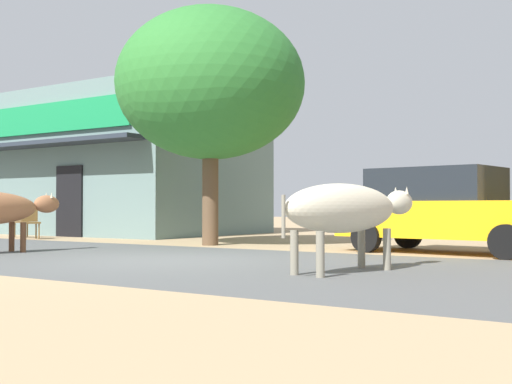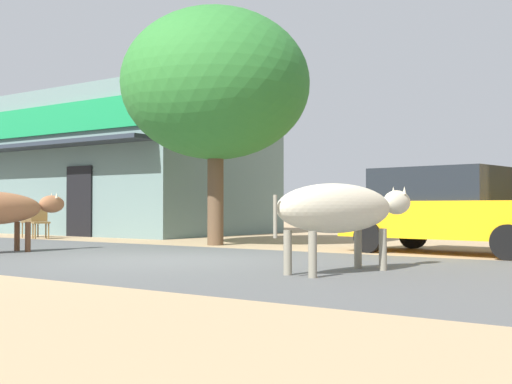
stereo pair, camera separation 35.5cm
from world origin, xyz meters
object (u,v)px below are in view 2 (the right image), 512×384
at_px(cafe_chair_by_doorway, 40,220).
at_px(roadside_tree, 216,85).
at_px(cafe_chair_near_tree, 30,220).
at_px(parked_hatchback_car, 450,209).
at_px(cow_far_dark, 340,209).

bearing_deg(cafe_chair_by_doorway, roadside_tree, 4.56).
distance_m(roadside_tree, cafe_chair_near_tree, 7.50).
height_order(parked_hatchback_car, cafe_chair_by_doorway, parked_hatchback_car).
xyz_separation_m(roadside_tree, cafe_chair_near_tree, (-6.77, -0.15, -3.22)).
distance_m(roadside_tree, cafe_chair_by_doorway, 6.70).
bearing_deg(roadside_tree, cafe_chair_by_doorway, -175.44).
height_order(roadside_tree, cow_far_dark, roadside_tree).
height_order(cow_far_dark, cafe_chair_by_doorway, cow_far_dark).
bearing_deg(cow_far_dark, cafe_chair_near_tree, 162.59).
relative_size(cow_far_dark, cafe_chair_by_doorway, 3.00).
xyz_separation_m(parked_hatchback_car, cafe_chair_near_tree, (-12.13, -0.63, -0.33)).
bearing_deg(cafe_chair_by_doorway, cow_far_dark, -17.27).
relative_size(parked_hatchback_car, cow_far_dark, 1.59).
relative_size(roadside_tree, cafe_chair_near_tree, 5.98).
distance_m(parked_hatchback_car, cafe_chair_near_tree, 12.15).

